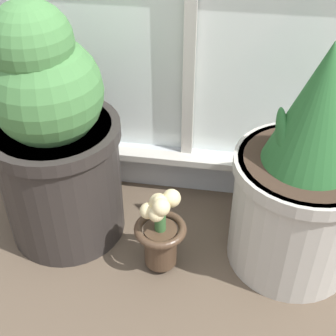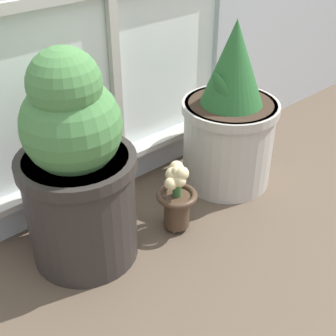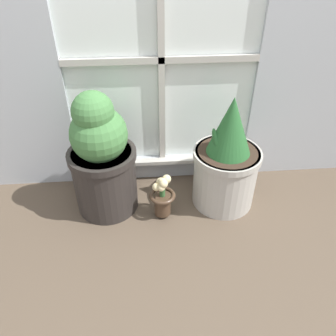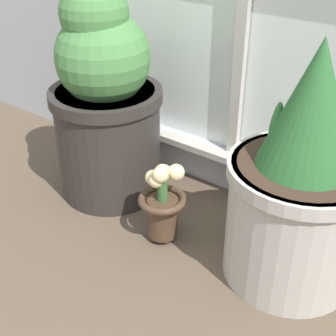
% 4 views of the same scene
% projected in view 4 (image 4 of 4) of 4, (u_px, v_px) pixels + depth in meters
% --- Properties ---
extents(ground_plane, '(10.00, 10.00, 0.00)m').
position_uv_depth(ground_plane, '(112.00, 291.00, 1.31)').
color(ground_plane, brown).
extents(potted_plant_left, '(0.38, 0.38, 0.75)m').
position_uv_depth(potted_plant_left, '(106.00, 102.00, 1.57)').
color(potted_plant_left, '#2D2826').
rests_on(potted_plant_left, ground_plane).
extents(potted_plant_right, '(0.39, 0.39, 0.69)m').
position_uv_depth(potted_plant_right, '(299.00, 189.00, 1.23)').
color(potted_plant_right, '#B7B2A8').
rests_on(potted_plant_right, ground_plane).
extents(flower_vase, '(0.15, 0.15, 0.28)m').
position_uv_depth(flower_vase, '(163.00, 201.00, 1.43)').
color(flower_vase, '#473323').
rests_on(flower_vase, ground_plane).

